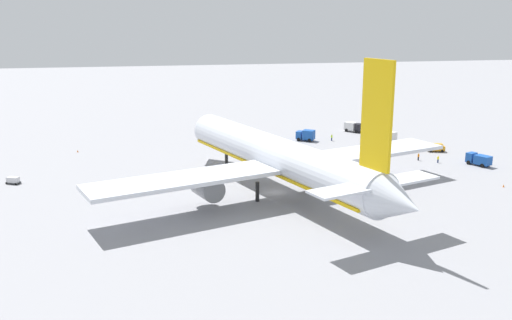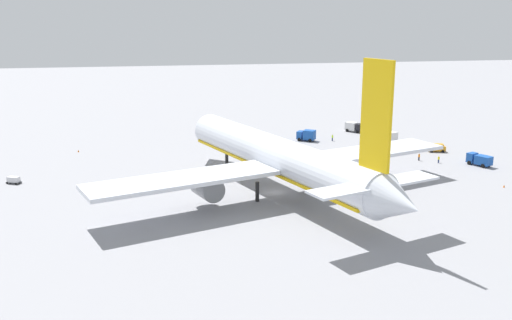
# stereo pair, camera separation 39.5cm
# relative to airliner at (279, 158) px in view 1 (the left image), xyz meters

# --- Properties ---
(ground_plane) EXTENTS (600.00, 600.00, 0.00)m
(ground_plane) POSITION_rel_airliner_xyz_m (1.17, 0.33, -6.98)
(ground_plane) COLOR gray
(airliner) EXTENTS (69.23, 71.31, 26.48)m
(airliner) POSITION_rel_airliner_xyz_m (0.00, 0.00, 0.00)
(airliner) COLOR silver
(airliner) RESTS_ON ground
(service_truck_0) EXTENTS (5.82, 4.21, 2.56)m
(service_truck_0) POSITION_rel_airliner_xyz_m (11.31, -48.92, -5.56)
(service_truck_0) COLOR #194CA5
(service_truck_0) RESTS_ON ground
(service_truck_1) EXTENTS (4.76, 5.29, 2.93)m
(service_truck_1) POSITION_rel_airliner_xyz_m (44.53, -18.96, -5.39)
(service_truck_1) COLOR #194CA5
(service_truck_1) RESTS_ON ground
(service_truck_2) EXTENTS (5.37, 4.94, 2.72)m
(service_truck_2) POSITION_rel_airliner_xyz_m (53.42, -35.86, -5.46)
(service_truck_2) COLOR black
(service_truck_2) RESTS_ON ground
(service_truck_3) EXTENTS (6.53, 4.34, 2.93)m
(service_truck_3) POSITION_rel_airliner_xyz_m (39.04, -39.40, -5.34)
(service_truck_3) COLOR black
(service_truck_3) RESTS_ON ground
(service_van) EXTENTS (2.94, 4.46, 1.97)m
(service_van) POSITION_rel_airliner_xyz_m (25.64, -46.55, -5.95)
(service_van) COLOR orange
(service_van) RESTS_ON ground
(baggage_cart_0) EXTENTS (2.48, 3.32, 1.36)m
(baggage_cart_0) POSITION_rel_airliner_xyz_m (17.80, 49.82, -6.23)
(baggage_cart_0) COLOR #595B60
(baggage_cart_0) RESTS_ON ground
(ground_worker_0) EXTENTS (0.46, 0.46, 1.63)m
(ground_worker_0) POSITION_rel_airliner_xyz_m (43.90, -8.21, -6.16)
(ground_worker_0) COLOR #3F3F47
(ground_worker_0) RESTS_ON ground
(ground_worker_1) EXTENTS (0.49, 0.49, 1.73)m
(ground_worker_1) POSITION_rel_airliner_xyz_m (43.00, -25.66, -6.10)
(ground_worker_1) COLOR navy
(ground_worker_1) RESTS_ON ground
(ground_worker_2) EXTENTS (0.54, 0.54, 1.61)m
(ground_worker_2) POSITION_rel_airliner_xyz_m (15.39, -41.31, -6.17)
(ground_worker_2) COLOR navy
(ground_worker_2) RESTS_ON ground
(ground_worker_4) EXTENTS (0.54, 0.54, 1.67)m
(ground_worker_4) POSITION_rel_airliner_xyz_m (18.36, -38.02, -6.13)
(ground_worker_4) COLOR black
(ground_worker_4) RESTS_ON ground
(traffic_cone_0) EXTENTS (0.36, 0.36, 0.55)m
(traffic_cone_0) POSITION_rel_airliner_xyz_m (-4.78, -43.95, -6.71)
(traffic_cone_0) COLOR orange
(traffic_cone_0) RESTS_ON ground
(traffic_cone_1) EXTENTS (0.36, 0.36, 0.55)m
(traffic_cone_1) POSITION_rel_airliner_xyz_m (43.46, 39.72, -6.71)
(traffic_cone_1) COLOR orange
(traffic_cone_1) RESTS_ON ground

